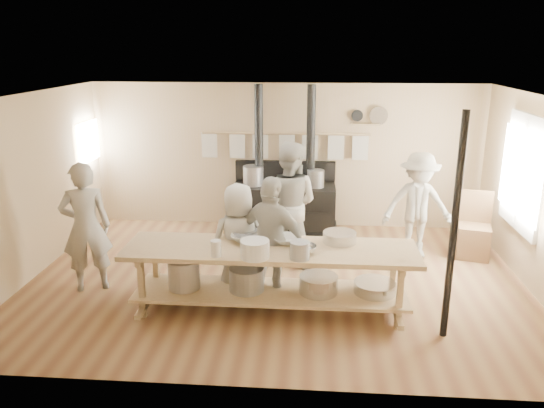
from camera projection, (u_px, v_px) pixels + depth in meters
name	position (u px, v px, depth m)	size (l,w,h in m)	color
ground	(276.00, 280.00, 7.60)	(7.00, 7.00, 0.00)	brown
room_shell	(276.00, 170.00, 7.13)	(7.00, 7.00, 7.00)	tan
window_right	(524.00, 173.00, 7.48)	(0.09, 1.50, 1.65)	beige
left_opening	(88.00, 142.00, 9.31)	(0.00, 0.90, 0.90)	white
stove	(284.00, 203.00, 9.47)	(1.90, 0.75, 2.60)	black
towel_rail	(285.00, 143.00, 9.44)	(3.00, 0.04, 0.47)	#A37F5D
back_wall_shelf	(369.00, 118.00, 9.24)	(0.63, 0.14, 0.32)	#A37F5D
prep_table	(270.00, 272.00, 6.59)	(3.60, 0.90, 0.85)	#A37F5D
support_post	(454.00, 230.00, 5.78)	(0.08, 0.08, 2.60)	black
cook_far_left	(86.00, 227.00, 7.09)	(0.65, 0.43, 1.79)	#A09B8D
cook_left	(289.00, 204.00, 7.94)	(0.92, 0.72, 1.89)	#A09B8D
cook_center	(239.00, 241.00, 6.92)	(0.76, 0.49, 1.55)	#A09B8D
cook_right	(272.00, 242.00, 6.70)	(0.99, 0.41, 1.69)	#A09B8D
cook_by_window	(418.00, 205.00, 8.25)	(1.08, 0.62, 1.67)	#A09B8D
chair	(474.00, 238.00, 8.37)	(0.59, 0.59, 1.03)	brown
bowl_white_a	(248.00, 237.00, 6.70)	(0.43, 0.43, 0.11)	white
bowl_steel_a	(245.00, 233.00, 6.82)	(0.35, 0.35, 0.11)	silver
bowl_white_b	(287.00, 239.00, 6.64)	(0.36, 0.36, 0.09)	white
bowl_steel_b	(304.00, 249.00, 6.32)	(0.30, 0.30, 0.09)	silver
roasting_pan	(258.00, 234.00, 6.81)	(0.44, 0.29, 0.10)	#B2B2B7
mixing_bowl_large	(340.00, 237.00, 6.65)	(0.42, 0.42, 0.13)	silver
bucket_galv	(300.00, 250.00, 6.12)	(0.23, 0.23, 0.21)	gray
deep_bowl_enamel	(255.00, 249.00, 6.16)	(0.34, 0.34, 0.21)	white
pitcher	(216.00, 248.00, 6.20)	(0.13, 0.13, 0.20)	white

